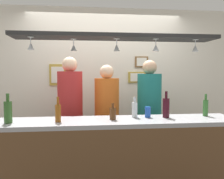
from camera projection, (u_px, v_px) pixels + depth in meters
The scene contains 21 objects.
back_wall at pixel (105, 88), 4.10m from camera, with size 4.40×0.06×2.60m, color silver.
bar_counter at pixel (119, 155), 2.55m from camera, with size 2.70×0.55×1.03m.
overhead_glass_rack at pixel (116, 37), 2.67m from camera, with size 2.20×0.36×0.04m, color black.
hanging_wineglass_far_left at pixel (31, 46), 2.51m from camera, with size 0.07×0.07×0.13m.
hanging_wineglass_left at pixel (74, 47), 2.66m from camera, with size 0.07×0.07×0.13m.
hanging_wineglass_center_left at pixel (117, 47), 2.65m from camera, with size 0.07×0.07×0.13m.
hanging_wineglass_center at pixel (156, 47), 2.66m from camera, with size 0.07×0.07×0.13m.
hanging_wineglass_center_right at pixel (195, 48), 2.72m from camera, with size 0.07×0.07×0.13m.
person_left_red_shirt at pixel (70, 108), 3.38m from camera, with size 0.34×0.34×1.76m.
person_middle_orange_shirt at pixel (107, 112), 3.45m from camera, with size 0.34×0.34×1.65m.
person_right_teal_shirt at pixel (149, 108), 3.52m from camera, with size 0.34×0.34×1.72m.
bottle_wine_dark_red at pixel (166, 107), 2.80m from camera, with size 0.08×0.08×0.30m.
bottle_beer_green_import at pixel (206, 107), 2.91m from camera, with size 0.06×0.06×0.26m.
bottle_soda_clear at pixel (135, 109), 2.82m from camera, with size 0.06×0.06×0.23m.
bottle_beer_brown_stubby at pixel (113, 113), 2.67m from camera, with size 0.07×0.07×0.18m.
bottle_beer_amber_tall at pixel (58, 112), 2.55m from camera, with size 0.06×0.06×0.26m.
bottle_champagne_green at pixel (8, 111), 2.49m from camera, with size 0.08×0.08×0.30m.
drink_can at pixel (148, 112), 2.81m from camera, with size 0.07×0.07×0.12m, color #1E4CB2.
picture_frame_caricature at pixel (58, 75), 3.96m from camera, with size 0.26×0.02×0.34m.
picture_frame_lower_pair at pixel (137, 77), 4.11m from camera, with size 0.30×0.02×0.18m.
picture_frame_upper_small at pixel (142, 62), 4.10m from camera, with size 0.22×0.02×0.18m.
Camera 1 is at (-0.36, -2.98, 1.53)m, focal length 39.63 mm.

